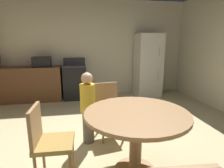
# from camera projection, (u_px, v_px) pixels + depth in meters

# --- Properties ---
(ground_plane) EXTENTS (14.00, 14.00, 0.00)m
(ground_plane) POSITION_uv_depth(u_px,v_px,m) (99.00, 150.00, 2.61)
(ground_plane) COLOR tan
(wall_back) EXTENTS (6.06, 0.12, 2.70)m
(wall_back) POSITION_uv_depth(u_px,v_px,m) (87.00, 49.00, 5.28)
(wall_back) COLOR beige
(wall_back) RESTS_ON ground
(kitchen_counter) EXTENTS (2.01, 0.60, 0.90)m
(kitchen_counter) POSITION_uv_depth(u_px,v_px,m) (22.00, 84.00, 4.79)
(kitchen_counter) COLOR brown
(kitchen_counter) RESTS_ON ground
(oven_range) EXTENTS (0.60, 0.60, 1.10)m
(oven_range) POSITION_uv_depth(u_px,v_px,m) (75.00, 82.00, 5.02)
(oven_range) COLOR black
(oven_range) RESTS_ON ground
(refrigerator) EXTENTS (0.68, 0.68, 1.76)m
(refrigerator) POSITION_uv_depth(u_px,v_px,m) (148.00, 65.00, 5.24)
(refrigerator) COLOR silver
(refrigerator) RESTS_ON ground
(microwave) EXTENTS (0.44, 0.32, 0.26)m
(microwave) POSITION_uv_depth(u_px,v_px,m) (42.00, 62.00, 4.76)
(microwave) COLOR black
(microwave) RESTS_ON kitchen_counter
(dining_table) EXTENTS (1.16, 1.16, 0.76)m
(dining_table) POSITION_uv_depth(u_px,v_px,m) (136.00, 125.00, 2.05)
(dining_table) COLOR #9E754C
(dining_table) RESTS_ON ground
(chair_north) EXTENTS (0.46, 0.46, 0.87)m
(chair_north) POSITION_uv_depth(u_px,v_px,m) (109.00, 106.00, 2.96)
(chair_north) COLOR #9E754C
(chair_north) RESTS_ON ground
(chair_west) EXTENTS (0.41, 0.41, 0.87)m
(chair_west) POSITION_uv_depth(u_px,v_px,m) (48.00, 139.00, 1.94)
(chair_west) COLOR #9E754C
(chair_west) RESTS_ON ground
(person_child) EXTENTS (0.30, 0.30, 1.09)m
(person_child) POSITION_uv_depth(u_px,v_px,m) (88.00, 106.00, 2.72)
(person_child) COLOR #665B51
(person_child) RESTS_ON ground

